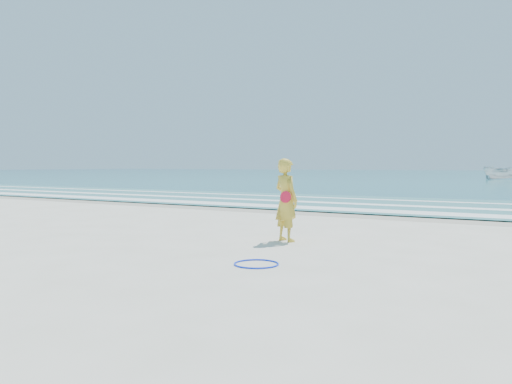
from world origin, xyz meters
The scene contains 10 objects.
ground centered at (0.00, 0.00, 0.00)m, with size 400.00×400.00×0.00m, color silver.
wet_sand centered at (0.00, 9.00, 0.00)m, with size 400.00×2.40×0.00m, color #B2A893.
ocean centered at (0.00, 105.00, 0.02)m, with size 400.00×190.00×0.04m, color #19727F.
shallow centered at (0.00, 14.00, 0.04)m, with size 400.00×10.00×0.01m, color #59B7AD.
foam_near centered at (0.00, 10.30, 0.05)m, with size 400.00×1.40×0.01m, color white.
foam_mid centered at (0.00, 13.20, 0.05)m, with size 400.00×0.90×0.01m, color white.
foam_far centered at (0.00, 16.50, 0.05)m, with size 400.00×0.60×0.01m, color white.
hoop centered at (3.18, -0.55, 0.01)m, with size 0.80×0.80×0.03m, color #0D32FB.
boat centered at (2.46, 60.85, 0.94)m, with size 1.75×4.64×1.79m, color silver.
woman centered at (2.37, 2.15, 0.95)m, with size 0.82×0.70×1.90m.
Camera 1 is at (7.60, -8.00, 1.73)m, focal length 35.00 mm.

